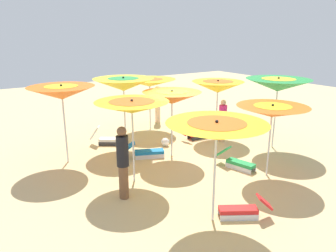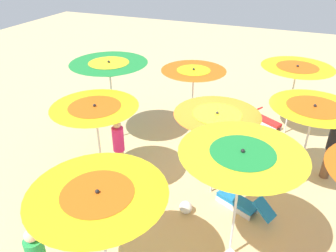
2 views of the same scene
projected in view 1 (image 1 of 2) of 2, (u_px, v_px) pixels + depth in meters
ground at (183, 157)px, 10.86m from camera, size 36.56×36.56×0.04m
beach_umbrella_0 at (216, 131)px, 6.58m from camera, size 2.12×2.12×2.33m
beach_umbrella_1 at (272, 111)px, 8.93m from camera, size 2.00×2.00×2.14m
beach_umbrella_2 at (278, 85)px, 11.09m from camera, size 2.23×2.23×2.57m
beach_umbrella_3 at (132, 107)px, 8.49m from camera, size 1.99×1.99×2.36m
beach_umbrella_4 at (172, 98)px, 10.37m from camera, size 1.93×1.93×2.27m
beach_umbrella_5 at (218, 87)px, 12.39m from camera, size 2.02×2.02×2.30m
beach_umbrella_6 at (62, 93)px, 9.76m from camera, size 2.03×2.03×2.54m
beach_umbrella_7 at (124, 84)px, 11.22m from camera, size 2.13×2.13×2.57m
beach_umbrella_8 at (150, 83)px, 13.46m from camera, size 2.21×2.21×2.23m
lounger_0 at (196, 133)px, 12.60m from camera, size 1.17×0.43×0.71m
lounger_1 at (237, 162)px, 9.86m from camera, size 0.62×1.34×0.61m
lounger_2 at (146, 152)px, 10.71m from camera, size 1.45×0.90×0.57m
lounger_3 at (242, 210)px, 7.23m from camera, size 1.17×0.88×0.54m
lounger_4 at (110, 139)px, 11.97m from camera, size 1.28×1.04×0.71m
beachgoer_0 at (158, 103)px, 14.76m from camera, size 0.30×0.30×1.72m
beachgoer_1 at (123, 161)px, 7.86m from camera, size 0.30×0.30×1.89m
beachgoer_2 at (223, 120)px, 12.17m from camera, size 0.30×0.30×1.62m
beach_ball at (165, 142)px, 11.82m from camera, size 0.30×0.30×0.30m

